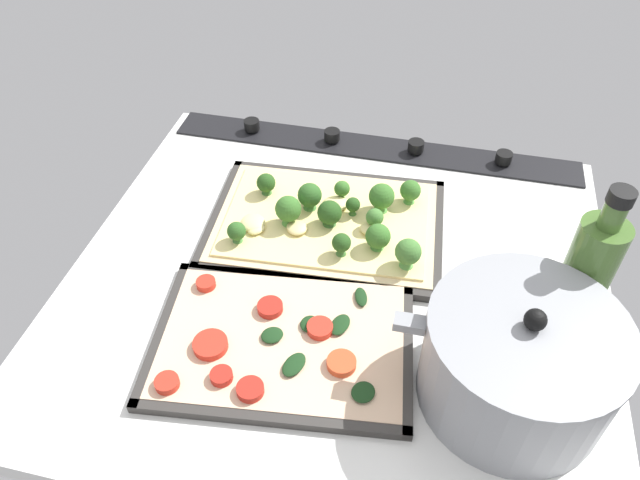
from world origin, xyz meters
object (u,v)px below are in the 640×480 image
object	(u,v)px
broccoli_pizza	(330,219)
cooking_pot	(519,362)
baking_tray_back	(283,343)
veggie_pizza_back	(280,341)
baking_tray_front	(326,226)
oil_bottle	(585,277)

from	to	relation	value
broccoli_pizza	cooking_pot	world-z (taller)	cooking_pot
baking_tray_back	veggie_pizza_back	size ratio (longest dim) A/B	1.08
baking_tray_front	oil_bottle	world-z (taller)	oil_bottle
veggie_pizza_back	oil_bottle	world-z (taller)	oil_bottle
baking_tray_front	broccoli_pizza	distance (cm)	1.98
baking_tray_back	veggie_pizza_back	xyz separation A→B (cm)	(0.21, 0.29, 0.73)
cooking_pot	baking_tray_front	bearing A→B (deg)	-40.82
broccoli_pizza	oil_bottle	xyz separation A→B (cm)	(-33.63, 11.31, 7.35)
oil_bottle	cooking_pot	bearing A→B (deg)	58.94
broccoli_pizza	baking_tray_back	xyz separation A→B (cm)	(1.30, 22.40, -1.82)
veggie_pizza_back	cooking_pot	xyz separation A→B (cm)	(-27.98, 0.51, 5.28)
cooking_pot	broccoli_pizza	bearing A→B (deg)	-41.23
veggie_pizza_back	cooking_pot	distance (cm)	28.47
baking_tray_back	veggie_pizza_back	distance (cm)	0.81
baking_tray_back	baking_tray_front	bearing A→B (deg)	-91.45
broccoli_pizza	baking_tray_front	bearing A→B (deg)	-22.01
veggie_pizza_back	baking_tray_back	bearing A→B (deg)	-126.35
broccoli_pizza	cooking_pot	xyz separation A→B (cm)	(-26.47, 23.20, 4.19)
baking_tray_front	broccoli_pizza	size ratio (longest dim) A/B	1.07
broccoli_pizza	baking_tray_back	world-z (taller)	broccoli_pizza
baking_tray_back	veggie_pizza_back	bearing A→B (deg)	53.65
baking_tray_back	oil_bottle	distance (cm)	37.77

